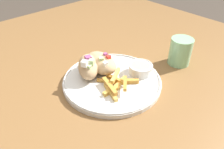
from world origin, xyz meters
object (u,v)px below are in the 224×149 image
pita_sandwich_far (101,63)px  sauce_ramekin (140,68)px  plate (112,81)px  water_glass (180,52)px  fries_pile (116,84)px  pita_sandwich_near (88,66)px

pita_sandwich_far → sauce_ramekin: (0.10, 0.09, -0.01)m
plate → sauce_ramekin: sauce_ramekin is taller
pita_sandwich_far → sauce_ramekin: pita_sandwich_far is taller
pita_sandwich_far → water_glass: (0.14, 0.25, 0.00)m
fries_pile → pita_sandwich_near: bearing=-166.9°
pita_sandwich_near → plate: bearing=63.2°
pita_sandwich_far → sauce_ramekin: size_ratio=1.68×
fries_pile → sauce_ramekin: sauce_ramekin is taller
fries_pile → pita_sandwich_far: bearing=166.9°
sauce_ramekin → water_glass: bearing=76.5°
pita_sandwich_far → fries_pile: size_ratio=1.06×
plate → pita_sandwich_near: 0.09m
sauce_ramekin → water_glass: water_glass is taller
plate → fries_pile: fries_pile is taller
plate → pita_sandwich_far: pita_sandwich_far is taller
sauce_ramekin → water_glass: (0.04, 0.17, 0.01)m
plate → water_glass: bearing=73.5°
plate → water_glass: water_glass is taller
sauce_ramekin → fries_pile: bearing=-92.1°
sauce_ramekin → water_glass: size_ratio=0.82×
plate → pita_sandwich_near: (-0.07, -0.04, 0.04)m
pita_sandwich_near → sauce_ramekin: (0.11, 0.13, -0.01)m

